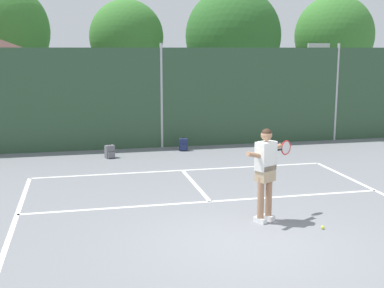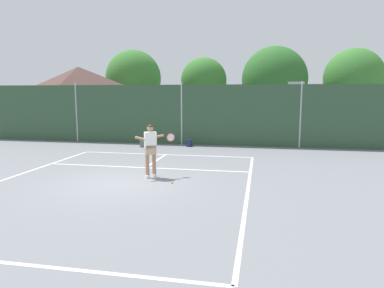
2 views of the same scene
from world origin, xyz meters
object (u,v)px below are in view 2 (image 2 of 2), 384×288
backpack_navy (189,143)px  backpack_grey (143,143)px  basketball_hoop (295,104)px  tennis_ball (172,182)px  tennis_player (151,146)px

backpack_navy → backpack_grey: bearing=-165.4°
basketball_hoop → tennis_ball: (-4.69, -9.95, -2.28)m
tennis_ball → basketball_hoop: bearing=64.8°
basketball_hoop → tennis_player: 10.91m
tennis_player → backpack_grey: tennis_player is taller
backpack_grey → backpack_navy: same height
basketball_hoop → backpack_grey: basketball_hoop is taller
tennis_player → backpack_grey: 7.16m
tennis_player → backpack_navy: 7.31m
tennis_ball → backpack_grey: 8.09m
tennis_ball → backpack_navy: size_ratio=0.14×
basketball_hoop → tennis_player: size_ratio=1.91×
backpack_grey → backpack_navy: size_ratio=1.00×
backpack_grey → backpack_navy: (2.46, 0.64, 0.00)m
tennis_ball → backpack_navy: 8.00m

